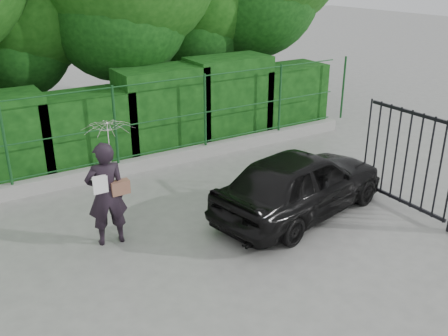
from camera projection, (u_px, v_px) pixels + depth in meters
ground at (199, 276)px, 7.79m from camera, size 80.00×80.00×0.00m
kerb at (102, 172)px, 11.28m from camera, size 14.00×0.25×0.30m
fence at (107, 126)px, 10.98m from camera, size 14.13×0.06×1.80m
hedge at (78, 125)px, 11.65m from camera, size 14.20×1.20×2.28m
gate at (440, 163)px, 9.00m from camera, size 0.22×2.33×2.36m
woman at (108, 168)px, 8.29m from camera, size 0.94×0.87×2.18m
car at (301, 182)px, 9.51m from camera, size 4.09×2.31×1.31m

